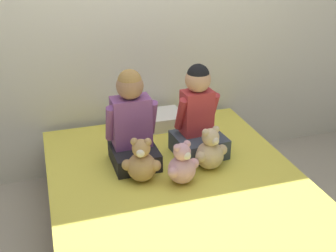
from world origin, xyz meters
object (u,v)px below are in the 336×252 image
(teddy_bear_held_by_right_child, at_px, (210,151))
(pillow_at_headboard, at_px, (147,121))
(bed, at_px, (177,206))
(child_on_right, at_px, (198,118))
(teddy_bear_held_by_left_child, at_px, (142,163))
(teddy_bear_between_children, at_px, (182,166))
(child_on_left, at_px, (132,124))

(teddy_bear_held_by_right_child, xyz_separation_m, pillow_at_headboard, (-0.25, 0.73, -0.07))
(bed, bearing_deg, teddy_bear_held_by_right_child, 13.04)
(bed, relative_size, pillow_at_headboard, 3.34)
(bed, bearing_deg, child_on_right, 49.54)
(bed, distance_m, pillow_at_headboard, 0.84)
(teddy_bear_held_by_left_child, height_order, teddy_bear_between_children, teddy_bear_held_by_left_child)
(child_on_left, height_order, pillow_at_headboard, child_on_left)
(child_on_right, height_order, teddy_bear_held_by_left_child, child_on_right)
(teddy_bear_between_children, bearing_deg, child_on_left, 103.40)
(teddy_bear_held_by_right_child, bearing_deg, bed, 177.38)
(teddy_bear_held_by_left_child, xyz_separation_m, pillow_at_headboard, (0.23, 0.74, -0.07))
(child_on_right, bearing_deg, teddy_bear_held_by_left_child, -157.55)
(teddy_bear_held_by_left_child, height_order, teddy_bear_held_by_right_child, same)
(child_on_right, bearing_deg, pillow_at_headboard, 111.58)
(teddy_bear_held_by_left_child, relative_size, teddy_bear_between_children, 1.05)
(teddy_bear_between_children, xyz_separation_m, pillow_at_headboard, (-0.01, 0.84, -0.07))
(child_on_left, height_order, child_on_right, child_on_left)
(child_on_right, relative_size, teddy_bear_held_by_right_child, 2.17)
(bed, height_order, teddy_bear_between_children, teddy_bear_between_children)
(teddy_bear_between_children, distance_m, pillow_at_headboard, 0.84)
(teddy_bear_between_children, bearing_deg, teddy_bear_held_by_left_child, 136.27)
(child_on_right, distance_m, teddy_bear_held_by_right_child, 0.27)
(child_on_left, distance_m, teddy_bear_held_by_left_child, 0.30)
(teddy_bear_held_by_right_child, bearing_deg, teddy_bear_between_children, -170.58)
(bed, height_order, pillow_at_headboard, pillow_at_headboard)
(child_on_left, distance_m, teddy_bear_between_children, 0.45)
(child_on_right, relative_size, teddy_bear_between_children, 2.29)
(child_on_right, bearing_deg, teddy_bear_held_by_right_child, -93.87)
(bed, relative_size, child_on_right, 2.92)
(child_on_left, xyz_separation_m, teddy_bear_held_by_right_child, (0.48, -0.24, -0.16))
(bed, xyz_separation_m, child_on_left, (-0.23, 0.29, 0.52))
(pillow_at_headboard, bearing_deg, child_on_right, -63.86)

